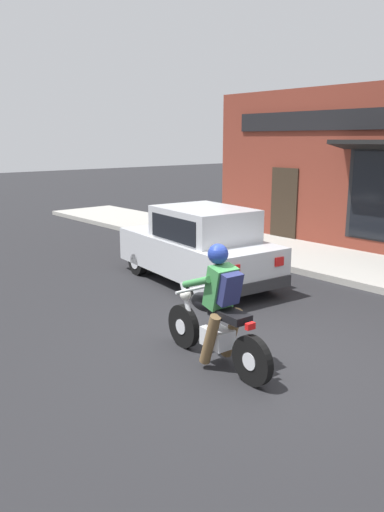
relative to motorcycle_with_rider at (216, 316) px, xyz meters
The scene contains 4 objects.
ground_plane 0.84m from the motorcycle_with_rider, 18.61° to the right, with size 80.00×80.00×0.00m, color black.
sidewalk_curb 6.44m from the motorcycle_with_rider, 26.29° to the left, with size 2.60×22.00×0.14m, color #9E9B93.
motorcycle_with_rider is the anchor object (origin of this frame).
car_hatchback 3.84m from the motorcycle_with_rider, 51.40° to the left, with size 2.08×3.95×1.57m.
Camera 1 is at (-4.69, -4.17, 2.88)m, focal length 35.00 mm.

